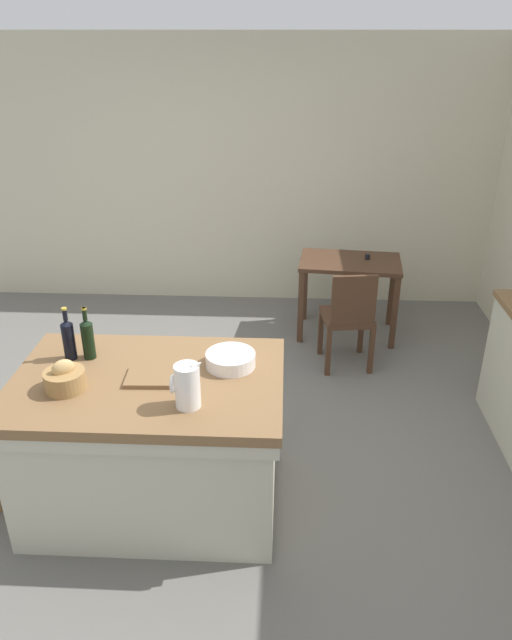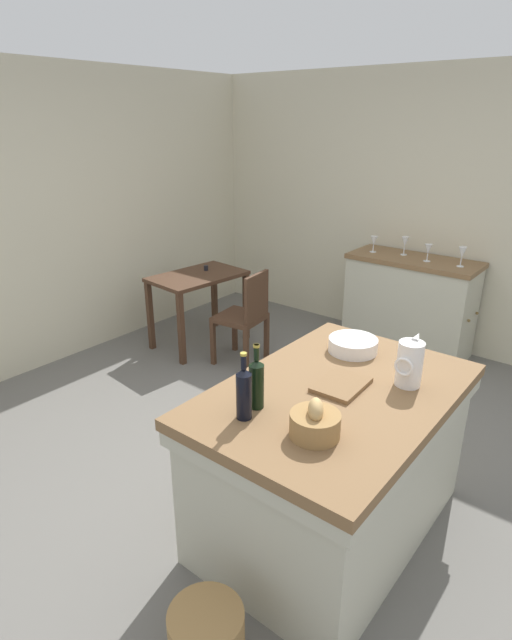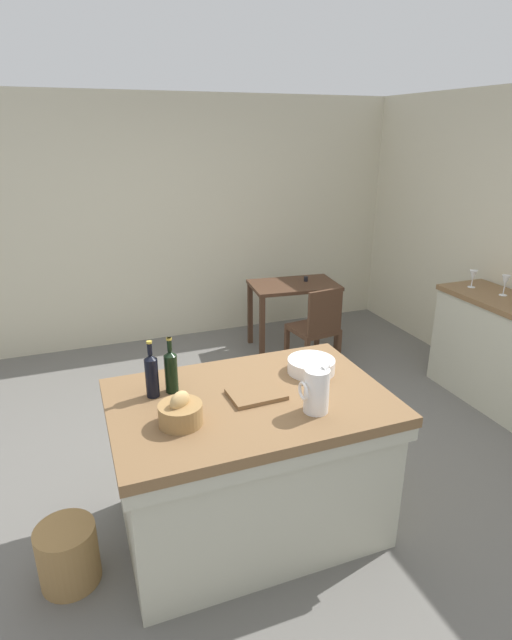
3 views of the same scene
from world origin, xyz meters
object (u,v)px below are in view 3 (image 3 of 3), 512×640
object	(u,v)px
island_table	(250,458)
wine_bottle_dark	(171,370)
wooden_chair	(317,328)
bread_basket	(181,412)
pitcher	(316,390)
cutting_board	(256,394)
writing_desk	(294,294)
wine_bottle_amber	(152,374)
wash_bowl	(311,366)
wicker_hamper	(68,555)
wine_glass_middle	(505,282)
side_cabinet	(501,352)
wine_glass_right	(473,276)

from	to	relation	value
island_table	wine_bottle_dark	world-z (taller)	wine_bottle_dark
island_table	wooden_chair	size ratio (longest dim) A/B	1.71
wooden_chair	bread_basket	xyz separation A→B (m)	(-1.70, -1.81, 0.46)
pitcher	cutting_board	size ratio (longest dim) A/B	0.95
cutting_board	wine_bottle_dark	size ratio (longest dim) A/B	0.91
writing_desk	wine_bottle_amber	xyz separation A→B (m)	(-1.83, -2.13, 0.39)
wash_bowl	wine_bottle_amber	distance (m)	0.95
bread_basket	cutting_board	size ratio (longest dim) A/B	0.75
pitcher	wash_bowl	world-z (taller)	pitcher
island_table	cutting_board	bearing A→B (deg)	-6.06
wicker_hamper	wine_glass_middle	bearing A→B (deg)	12.85
cutting_board	wine_bottle_amber	world-z (taller)	wine_bottle_amber
wash_bowl	cutting_board	bearing A→B (deg)	-158.63
wicker_hamper	bread_basket	bearing A→B (deg)	-7.59
wine_bottle_dark	wine_glass_middle	distance (m)	2.99
island_table	side_cabinet	distance (m)	2.59
writing_desk	wine_glass_right	xyz separation A→B (m)	(1.14, -1.27, 0.42)
wine_bottle_dark	wine_bottle_amber	distance (m)	0.11
side_cabinet	wooden_chair	xyz separation A→B (m)	(-1.22, 1.04, 0.01)
side_cabinet	cutting_board	bearing A→B (deg)	-165.36
wooden_chair	wicker_hamper	size ratio (longest dim) A/B	2.63
wooden_chair	wine_bottle_dark	world-z (taller)	wine_bottle_dark
pitcher	wine_glass_right	size ratio (longest dim) A/B	1.80
cutting_board	side_cabinet	bearing A→B (deg)	14.64
wicker_hamper	side_cabinet	bearing A→B (deg)	11.03
wash_bowl	wine_glass_middle	size ratio (longest dim) A/B	1.63
side_cabinet	cutting_board	distance (m)	2.59
wine_glass_right	wine_bottle_dark	bearing A→B (deg)	-163.69
pitcher	wicker_hamper	size ratio (longest dim) A/B	0.83
writing_desk	wicker_hamper	distance (m)	3.38
wooden_chair	bread_basket	distance (m)	2.52
side_cabinet	writing_desk	world-z (taller)	side_cabinet
writing_desk	wine_bottle_amber	size ratio (longest dim) A/B	2.92
pitcher	wine_glass_right	world-z (taller)	pitcher
wine_glass_right	wash_bowl	bearing A→B (deg)	-156.25
wine_bottle_dark	wine_glass_right	distance (m)	2.98
bread_basket	pitcher	bearing A→B (deg)	-10.58
side_cabinet	writing_desk	size ratio (longest dim) A/B	1.27
wash_bowl	cutting_board	distance (m)	0.45
side_cabinet	pitcher	bearing A→B (deg)	-158.16
wicker_hamper	wooden_chair	bearing A→B (deg)	36.70
wash_bowl	wooden_chair	bearing A→B (deg)	61.17
wash_bowl	wine_bottle_dark	world-z (taller)	wine_bottle_dark
wash_bowl	wine_glass_right	xyz separation A→B (m)	(2.03, 0.89, 0.12)
island_table	wine_bottle_amber	xyz separation A→B (m)	(-0.49, 0.20, 0.53)
wooden_chair	wine_glass_middle	world-z (taller)	wine_glass_middle
wooden_chair	cutting_board	world-z (taller)	cutting_board
wash_bowl	wicker_hamper	world-z (taller)	wash_bowl
wine_bottle_dark	cutting_board	bearing A→B (deg)	-27.45
cutting_board	wicker_hamper	size ratio (longest dim) A/B	0.87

